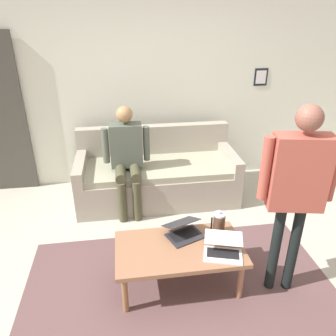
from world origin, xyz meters
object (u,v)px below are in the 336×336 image
couch (157,176)px  coffee_table (179,251)px  person_seated (127,154)px  laptop_center (223,249)px  laptop_left (184,231)px  person_standing (297,182)px  french_press (219,223)px

couch → coffee_table: bearing=90.5°
couch → person_seated: size_ratio=1.56×
coffee_table → person_seated: (0.39, -1.35, 0.36)m
laptop_center → person_seated: (0.74, -1.47, 0.28)m
laptop_left → laptop_center: bearing=134.3°
person_standing → couch: bearing=-63.0°
couch → person_seated: person_seated is taller
couch → french_press: (-0.40, 1.42, 0.21)m
laptop_center → person_standing: bearing=175.5°
laptop_center → person_seated: person_seated is taller
person_seated → coffee_table: bearing=106.0°
coffee_table → french_press: size_ratio=4.68×
coffee_table → laptop_center: bearing=159.8°
laptop_left → person_seated: person_seated is taller
french_press → couch: bearing=-74.1°
laptop_left → person_standing: 1.07m
coffee_table → french_press: french_press is taller
couch → person_seated: (0.37, 0.23, 0.42)m
coffee_table → person_standing: (-0.87, 0.17, 0.71)m
coffee_table → laptop_center: 0.38m
couch → laptop_center: couch is taller
laptop_left → person_standing: size_ratio=0.23×
french_press → person_seated: bearing=-57.0°
laptop_left → laptop_center: size_ratio=1.00×
coffee_table → laptop_left: bearing=-112.5°
couch → person_standing: 2.10m
laptop_center → person_standing: (-0.53, 0.04, 0.62)m
couch → french_press: 1.49m
laptop_center → french_press: bearing=-98.3°
couch → laptop_left: size_ratio=5.13×
french_press → person_standing: bearing=146.6°
coffee_table → laptop_left: laptop_left is taller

